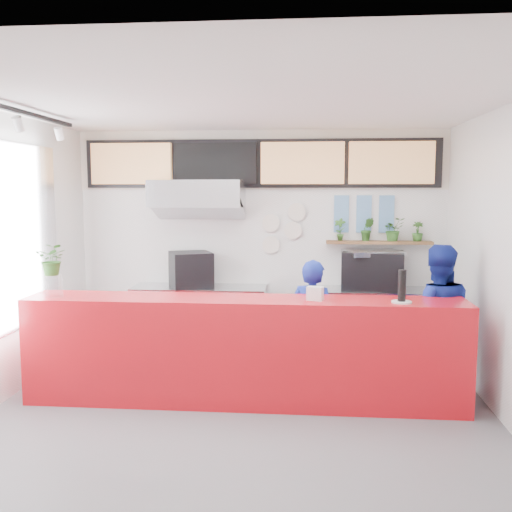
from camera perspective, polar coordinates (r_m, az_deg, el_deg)
The scene contains 42 objects.
floor at distance 5.76m, azimuth -1.66°, elevation -15.81°, with size 5.00×5.00×0.00m, color slate.
ceiling at distance 5.38m, azimuth -1.78°, elevation 15.18°, with size 5.00×5.00×0.00m, color silver.
wall_back at distance 7.84m, azimuth 0.43°, elevation 1.53°, with size 5.00×5.00×0.00m, color white.
service_counter at distance 5.96m, azimuth -1.23°, elevation -9.44°, with size 4.50×0.60×1.10m, color red.
cream_band at distance 7.81m, azimuth 0.43°, elevation 9.58°, with size 5.00×0.02×0.80m, color beige.
prep_bench at distance 7.82m, azimuth -5.65°, elevation -6.31°, with size 1.80×0.60×0.90m, color #B2B5BA.
panini_oven at distance 7.72m, azimuth -6.53°, elevation -1.33°, with size 0.52×0.52×0.47m, color black.
extraction_hood at distance 7.57m, azimuth -5.86°, elevation 6.24°, with size 1.20×0.70×0.35m, color #B2B5BA.
hood_lip at distance 7.58m, azimuth -5.85°, elevation 4.72°, with size 1.20×0.70×0.08m, color #B2B5BA.
right_bench at distance 7.74m, azimuth 11.45°, elevation -6.55°, with size 1.80×0.60×0.90m, color #B2B5BA.
espresso_machine at distance 7.61m, azimuth 11.59°, elevation -1.42°, with size 0.78×0.56×0.50m, color black.
espresso_tray at distance 7.58m, azimuth 11.63°, elevation 0.32°, with size 0.70×0.49×0.07m, color #A4A6AB.
herb_shelf at distance 7.78m, azimuth 12.20°, elevation 1.34°, with size 1.40×0.18×0.04m, color brown.
menu_board_far_left at distance 8.04m, azimuth -12.33°, elevation 9.00°, with size 1.10×0.10×0.55m, color tan.
menu_board_mid_left at distance 7.77m, azimuth -4.03°, elevation 9.21°, with size 1.10×0.10×0.55m, color black.
menu_board_mid_right at distance 7.68m, azimuth 4.66°, elevation 9.24°, with size 1.10×0.10×0.55m, color tan.
menu_board_far_right at distance 7.75m, azimuth 13.37°, elevation 9.06°, with size 1.10×0.10×0.55m, color tan.
soffit at distance 7.78m, azimuth 0.41°, elevation 9.23°, with size 4.80×0.04×0.65m, color black.
window_pane at distance 6.41m, azimuth -23.90°, elevation 1.60°, with size 0.04×2.20×1.90m, color silver.
window_frame at distance 6.40m, azimuth -23.74°, elevation 1.60°, with size 0.03×2.30×2.00m, color #B2B5BA.
track_rail at distance 6.00m, azimuth -22.71°, elevation 13.23°, with size 0.05×2.40×0.04m, color black.
dec_plate_a at distance 7.79m, azimuth 1.51°, elevation 3.33°, with size 0.24×0.24×0.03m, color silver.
dec_plate_b at distance 7.78m, azimuth 3.72°, elevation 2.58°, with size 0.24×0.24×0.03m, color silver.
dec_plate_c at distance 7.81m, azimuth 1.51°, elevation 1.14°, with size 0.24×0.24×0.03m, color silver.
dec_plate_d at distance 7.76m, azimuth 4.10°, elevation 4.42°, with size 0.24×0.24×0.03m, color silver.
photo_frame_a at distance 7.78m, azimuth 8.55°, elevation 5.10°, with size 0.20×0.02×0.25m, color #598CBF.
photo_frame_b at distance 7.81m, azimuth 10.75°, elevation 5.07°, with size 0.20×0.02×0.25m, color #598CBF.
photo_frame_c at distance 7.84m, azimuth 12.94°, elevation 5.02°, with size 0.20×0.02×0.25m, color #598CBF.
photo_frame_d at distance 7.80m, azimuth 8.52°, elevation 3.27°, with size 0.20×0.02×0.25m, color #598CBF.
photo_frame_e at distance 7.82m, azimuth 10.71°, elevation 3.23°, with size 0.20×0.02×0.25m, color #598CBF.
photo_frame_f at distance 7.85m, azimuth 12.89°, elevation 3.20°, with size 0.20×0.02×0.25m, color #598CBF.
staff_center at distance 6.35m, azimuth 5.64°, elevation -6.84°, with size 0.53×0.35×1.45m, color navy.
staff_right at distance 6.48m, azimuth 17.58°, elevation -6.04°, with size 0.79×0.61×1.62m, color navy.
herb_a at distance 7.72m, azimuth 8.38°, elevation 2.65°, with size 0.16×0.11×0.30m, color #2D5D20.
herb_b at distance 7.75m, azimuth 11.07°, elevation 2.65°, with size 0.17×0.14×0.31m, color #2D5D20.
herb_c at distance 7.79m, azimuth 13.56°, elevation 2.61°, with size 0.28×0.24×0.31m, color #2D5D20.
herb_d at distance 7.85m, azimuth 15.85°, elevation 2.38°, with size 0.15×0.13×0.26m, color #2D5D20.
glass_vase at distance 6.27m, azimuth -19.58°, elevation -2.81°, with size 0.18×0.18×0.23m, color silver.
basil_vase at distance 6.23m, azimuth -19.68°, elevation -0.31°, with size 0.30×0.26×0.34m, color #2D5D20.
napkin_holder at distance 5.74m, azimuth 5.93°, elevation -3.75°, with size 0.16×0.10×0.14m, color silver.
white_plate at distance 5.78m, azimuth 14.34°, elevation -4.47°, with size 0.20×0.20×0.01m, color silver.
pepper_mill at distance 5.75m, azimuth 14.39°, elevation -2.88°, with size 0.08×0.08×0.31m, color black.
Camera 1 is at (0.63, -5.29, 2.20)m, focal length 40.00 mm.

